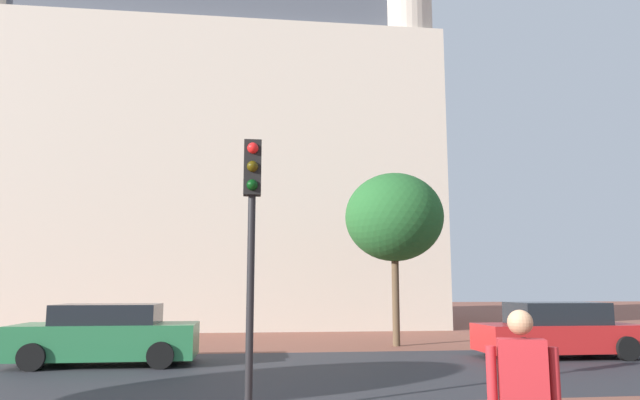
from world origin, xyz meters
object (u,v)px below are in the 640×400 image
(person_skater, at_px, (524,400))
(traffic_light_pole, at_px, (252,218))
(car_red, at_px, (557,331))
(car_green, at_px, (107,335))

(person_skater, relative_size, traffic_light_pole, 0.40)
(person_skater, xyz_separation_m, traffic_light_pole, (-2.34, 4.31, 2.05))
(person_skater, height_order, traffic_light_pole, traffic_light_pole)
(person_skater, xyz_separation_m, car_red, (6.18, 10.56, -0.25))
(person_skater, bearing_deg, traffic_light_pole, 118.48)
(person_skater, relative_size, car_green, 0.39)
(car_red, bearing_deg, traffic_light_pole, -143.68)
(person_skater, distance_m, car_red, 12.24)
(traffic_light_pole, bearing_deg, person_skater, -61.52)
(car_green, bearing_deg, car_red, 0.00)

